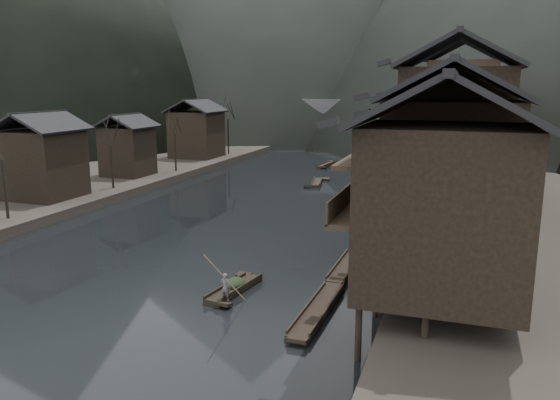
% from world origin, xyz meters
% --- Properties ---
extents(water, '(300.00, 300.00, 0.00)m').
position_xyz_m(water, '(0.00, 0.00, 0.00)').
color(water, black).
rests_on(water, ground).
extents(left_bank, '(40.00, 200.00, 1.20)m').
position_xyz_m(left_bank, '(-35.00, 40.00, 0.60)').
color(left_bank, '#2D2823').
rests_on(left_bank, ground).
extents(stilt_houses, '(9.00, 67.60, 16.62)m').
position_xyz_m(stilt_houses, '(17.28, 20.05, 8.87)').
color(stilt_houses, black).
rests_on(stilt_houses, ground).
extents(left_houses, '(8.10, 53.20, 8.73)m').
position_xyz_m(left_houses, '(-20.50, 20.12, 5.66)').
color(left_houses, black).
rests_on(left_houses, left_bank).
extents(bare_trees, '(3.88, 62.63, 7.76)m').
position_xyz_m(bare_trees, '(-17.00, 17.16, 6.59)').
color(bare_trees, black).
rests_on(bare_trees, left_bank).
extents(moored_sampans, '(3.21, 73.69, 0.47)m').
position_xyz_m(moored_sampans, '(11.92, 26.01, 0.20)').
color(moored_sampans, black).
rests_on(moored_sampans, water).
extents(midriver_boats, '(9.70, 38.37, 0.45)m').
position_xyz_m(midriver_boats, '(-2.09, 46.65, 0.20)').
color(midriver_boats, black).
rests_on(midriver_boats, water).
extents(stone_bridge, '(40.00, 6.00, 9.00)m').
position_xyz_m(stone_bridge, '(-0.00, 72.00, 5.11)').
color(stone_bridge, '#4C4C4F').
rests_on(stone_bridge, ground).
extents(hero_sampan, '(1.78, 5.27, 0.44)m').
position_xyz_m(hero_sampan, '(5.93, -4.80, 0.20)').
color(hero_sampan, black).
rests_on(hero_sampan, water).
extents(cargo_heap, '(1.14, 1.50, 0.69)m').
position_xyz_m(cargo_heap, '(5.89, -4.57, 0.78)').
color(cargo_heap, black).
rests_on(cargo_heap, hero_sampan).
extents(boatman, '(0.60, 0.42, 1.59)m').
position_xyz_m(boatman, '(6.20, -6.60, 1.23)').
color(boatman, '#5C5C5F').
rests_on(boatman, hero_sampan).
extents(bamboo_pole, '(1.87, 2.22, 3.59)m').
position_xyz_m(bamboo_pole, '(6.40, -6.60, 3.82)').
color(bamboo_pole, '#8C7A51').
rests_on(bamboo_pole, boatman).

